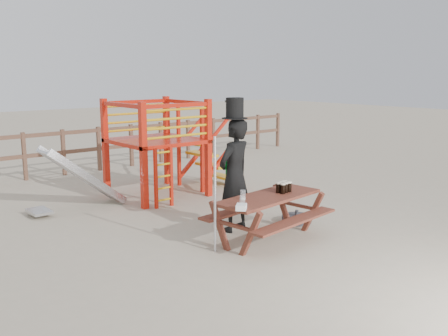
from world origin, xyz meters
TOP-DOWN VIEW (x-y plane):
  - ground at (0.00, 0.00)m, footprint 60.00×60.00m
  - back_fence at (0.00, 7.00)m, footprint 15.09×0.09m
  - playground_fort at (0.12, 3.58)m, footprint 4.71×1.84m
  - picnic_table at (-0.06, -0.09)m, footprint 2.02×1.51m
  - man_with_hat at (-0.14, 0.64)m, footprint 0.78×0.59m
  - metal_pole at (-1.06, 0.03)m, footprint 0.04×0.04m
  - parasol_base at (1.01, 0.26)m, footprint 0.53×0.53m
  - paper_bag at (-0.94, -0.42)m, footprint 0.23×0.22m
  - stout_pints at (0.30, -0.08)m, footprint 0.27×0.21m
  - empty_glasses at (-0.66, -0.14)m, footprint 0.33×0.34m

SIDE VIEW (x-z plane):
  - ground at x=0.00m, z-range 0.00..0.00m
  - parasol_base at x=1.01m, z-range -0.05..0.17m
  - picnic_table at x=-0.06m, z-range 0.10..0.82m
  - back_fence at x=0.00m, z-range 0.14..1.34m
  - paper_bag at x=-0.94m, z-range 0.73..0.81m
  - empty_glasses at x=-0.66m, z-range 0.72..0.87m
  - stout_pints at x=0.30m, z-range 0.73..0.90m
  - metal_pole at x=-1.06m, z-range 0.00..1.75m
  - man_with_hat at x=-0.14m, z-range -0.12..2.13m
  - playground_fort at x=0.12m, z-range 0.02..2.12m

